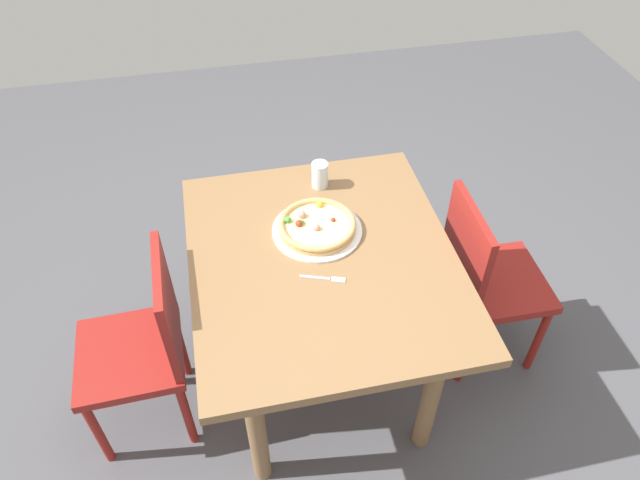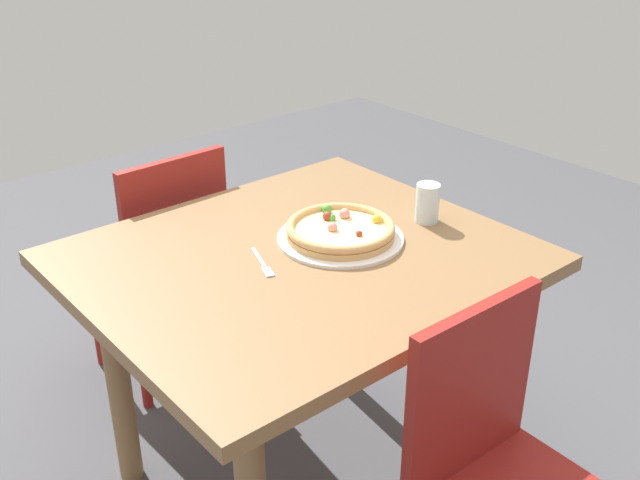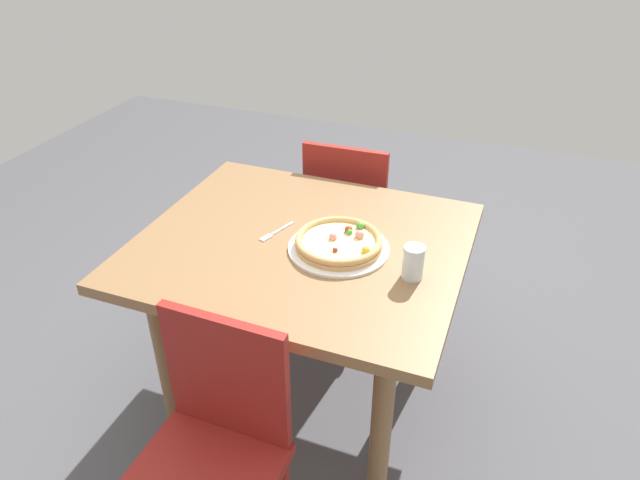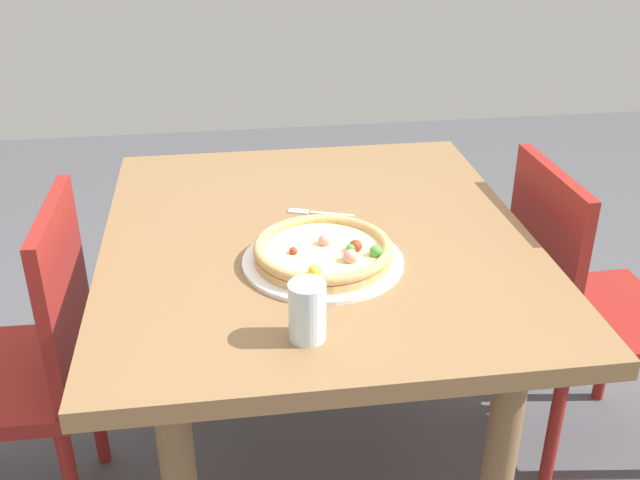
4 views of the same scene
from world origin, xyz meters
TOP-DOWN VIEW (x-y plane):
  - ground_plane at (0.00, 0.00)m, footprint 6.00×6.00m
  - dining_table at (0.00, 0.00)m, footprint 1.13×0.98m
  - chair_near at (0.04, -0.71)m, footprint 0.41×0.41m
  - plate at (-0.14, 0.01)m, footprint 0.35×0.35m
  - pizza at (-0.14, 0.01)m, footprint 0.30×0.30m
  - fork at (0.11, -0.01)m, footprint 0.07×0.16m
  - drinking_glass at (-0.41, 0.08)m, footprint 0.07×0.07m

SIDE VIEW (x-z plane):
  - ground_plane at x=0.00m, z-range 0.00..0.00m
  - chair_near at x=0.04m, z-range 0.04..0.92m
  - dining_table at x=0.00m, z-range 0.27..1.04m
  - fork at x=0.11m, z-range 0.77..0.77m
  - plate at x=-0.14m, z-range 0.77..0.78m
  - pizza at x=-0.14m, z-range 0.77..0.82m
  - drinking_glass at x=-0.41m, z-range 0.77..0.88m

